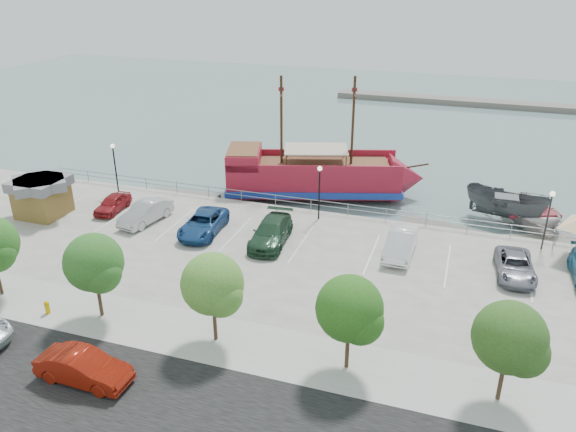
% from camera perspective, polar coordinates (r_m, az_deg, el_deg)
% --- Properties ---
extents(ground, '(160.00, 160.00, 0.00)m').
position_cam_1_polar(ground, '(38.39, 0.48, -5.45)').
color(ground, slate).
extents(street, '(100.00, 8.00, 0.04)m').
position_cam_1_polar(street, '(26.00, -11.18, -20.12)').
color(street, black).
rests_on(street, land_slab).
extents(sidewalk, '(100.00, 4.00, 0.05)m').
position_cam_1_polar(sidewalk, '(30.02, -5.56, -12.71)').
color(sidewalk, '#9D9D99').
rests_on(sidewalk, land_slab).
extents(seawall_railing, '(50.00, 0.06, 1.00)m').
position_cam_1_polar(seawall_railing, '(44.43, 3.59, 1.01)').
color(seawall_railing, gray).
rests_on(seawall_railing, land_slab).
extents(far_shore, '(40.00, 3.00, 0.80)m').
position_cam_1_polar(far_shore, '(88.73, 18.17, 10.92)').
color(far_shore, '#6B6359').
rests_on(far_shore, ground).
extents(pirate_ship, '(17.95, 9.59, 11.12)m').
position_cam_1_polar(pirate_ship, '(49.80, 4.05, 4.02)').
color(pirate_ship, maroon).
rests_on(pirate_ship, ground).
extents(patrol_boat, '(7.08, 4.73, 2.57)m').
position_cam_1_polar(patrol_boat, '(47.93, 21.18, 0.80)').
color(patrol_boat, '#484C4F').
rests_on(patrol_boat, ground).
extents(speedboat, '(7.87, 9.21, 1.61)m').
position_cam_1_polar(speedboat, '(48.35, 23.51, -0.01)').
color(speedboat, beige).
rests_on(speedboat, ground).
extents(dock_west, '(6.53, 2.07, 0.37)m').
position_cam_1_polar(dock_west, '(50.82, -10.62, 2.05)').
color(dock_west, slate).
rests_on(dock_west, ground).
extents(dock_mid, '(7.20, 3.59, 0.40)m').
position_cam_1_polar(dock_mid, '(45.07, 15.75, -1.42)').
color(dock_mid, '#66605B').
rests_on(dock_mid, ground).
extents(dock_east, '(7.08, 4.29, 0.39)m').
position_cam_1_polar(dock_east, '(45.39, 23.51, -2.42)').
color(dock_east, slate).
rests_on(dock_east, ground).
extents(shed, '(3.66, 3.66, 3.00)m').
position_cam_1_polar(shed, '(47.52, -23.75, 1.89)').
color(shed, brown).
rests_on(shed, land_slab).
extents(street_sedan, '(4.65, 1.69, 1.53)m').
position_cam_1_polar(street_sedan, '(28.80, -20.06, -14.27)').
color(street_sedan, maroon).
rests_on(street_sedan, street).
extents(fire_hydrant, '(0.29, 0.29, 0.82)m').
position_cam_1_polar(fire_hydrant, '(34.60, -23.28, -8.47)').
color(fire_hydrant, '#D2A300').
rests_on(fire_hydrant, sidewalk).
extents(lamp_post_left, '(0.36, 0.36, 4.28)m').
position_cam_1_polar(lamp_post_left, '(49.87, -17.24, 5.53)').
color(lamp_post_left, black).
rests_on(lamp_post_left, land_slab).
extents(lamp_post_mid, '(0.36, 0.36, 4.28)m').
position_cam_1_polar(lamp_post_mid, '(42.36, 3.21, 3.35)').
color(lamp_post_mid, black).
rests_on(lamp_post_mid, land_slab).
extents(lamp_post_right, '(0.36, 0.36, 4.28)m').
position_cam_1_polar(lamp_post_right, '(41.51, 25.01, 0.56)').
color(lamp_post_right, black).
rests_on(lamp_post_right, land_slab).
extents(tree_c, '(3.30, 3.20, 5.00)m').
position_cam_1_polar(tree_c, '(31.83, -18.98, -4.73)').
color(tree_c, '#473321').
rests_on(tree_c, sidewalk).
extents(tree_d, '(3.30, 3.20, 5.00)m').
position_cam_1_polar(tree_d, '(28.44, -7.48, -7.13)').
color(tree_d, '#473321').
rests_on(tree_d, sidewalk).
extents(tree_e, '(3.30, 3.20, 5.00)m').
position_cam_1_polar(tree_e, '(26.51, 6.53, -9.63)').
color(tree_e, '#473321').
rests_on(tree_e, sidewalk).
extents(tree_f, '(3.30, 3.20, 5.00)m').
position_cam_1_polar(tree_f, '(26.35, 21.87, -11.69)').
color(tree_f, '#473321').
rests_on(tree_f, sidewalk).
extents(parked_car_a, '(1.84, 4.01, 1.33)m').
position_cam_1_polar(parked_car_a, '(46.66, -17.39, 1.25)').
color(parked_car_a, maroon).
rests_on(parked_car_a, land_slab).
extents(parked_car_b, '(2.48, 4.98, 1.57)m').
position_cam_1_polar(parked_car_b, '(43.92, -14.27, 0.34)').
color(parked_car_b, '#B2B3B4').
rests_on(parked_car_b, land_slab).
extents(parked_car_c, '(2.87, 5.51, 1.48)m').
position_cam_1_polar(parked_car_c, '(41.35, -8.60, -0.74)').
color(parked_car_c, navy).
rests_on(parked_car_c, land_slab).
extents(parked_car_d, '(2.76, 5.80, 1.63)m').
position_cam_1_polar(parked_car_d, '(39.40, -1.74, -1.65)').
color(parked_car_d, '#22432C').
rests_on(parked_car_d, land_slab).
extents(parked_car_f, '(1.89, 5.11, 1.67)m').
position_cam_1_polar(parked_car_f, '(38.61, 11.39, -2.69)').
color(parked_car_f, white).
rests_on(parked_car_f, land_slab).
extents(parked_car_g, '(2.58, 4.97, 1.34)m').
position_cam_1_polar(parked_car_g, '(38.16, 22.09, -4.74)').
color(parked_car_g, slate).
rests_on(parked_car_g, land_slab).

